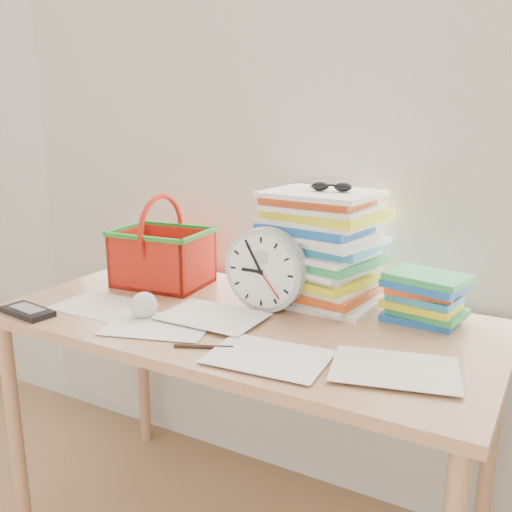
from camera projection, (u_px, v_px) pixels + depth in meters
The scene contains 11 objects.
curtain at pixel (304, 117), 1.80m from camera, with size 2.40×0.01×2.50m, color beige.
desk at pixel (244, 342), 1.63m from camera, with size 1.40×0.70×0.75m.
paper_stack at pixel (320, 247), 1.70m from camera, with size 0.34×0.28×0.34m, color white, non-canonical shape.
clock at pixel (266, 269), 1.64m from camera, with size 0.25×0.25×0.05m, color #B0B8BE.
sunglasses at pixel (332, 186), 1.64m from camera, with size 0.14×0.11×0.03m, color black, non-canonical shape.
book_stack at pixel (423, 297), 1.57m from camera, with size 0.24×0.18×0.14m, color white, non-canonical shape.
basket at pixel (162, 241), 1.89m from camera, with size 0.30×0.23×0.30m, color red, non-canonical shape.
crumpled_ball at pixel (144, 305), 1.60m from camera, with size 0.08×0.08×0.08m, color silver.
pen at pixel (204, 347), 1.40m from camera, with size 0.01×0.01×0.15m, color black.
calculator at pixel (28, 311), 1.64m from camera, with size 0.17×0.08×0.02m, color black.
scattered_papers at pixel (244, 315), 1.61m from camera, with size 1.26×0.42×0.02m, color white, non-canonical shape.
Camera 1 is at (0.78, 0.29, 1.31)m, focal length 40.00 mm.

